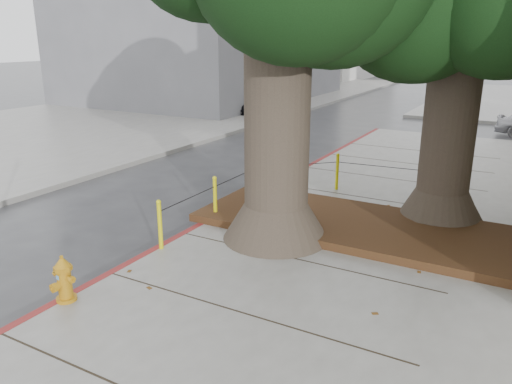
{
  "coord_description": "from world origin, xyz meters",
  "views": [
    {
      "loc": [
        3.76,
        -5.33,
        3.88
      ],
      "look_at": [
        -0.59,
        2.44,
        1.1
      ],
      "focal_mm": 35.0,
      "sensor_mm": 36.0,
      "label": 1
    }
  ],
  "objects": [
    {
      "name": "ground",
      "position": [
        0.0,
        0.0,
        0.0
      ],
      "size": [
        140.0,
        140.0,
        0.0
      ],
      "primitive_type": "plane",
      "color": "#28282B",
      "rests_on": "ground"
    },
    {
      "name": "sidewalk_opposite",
      "position": [
        -14.0,
        10.0,
        0.07
      ],
      "size": [
        14.0,
        60.0,
        0.15
      ],
      "primitive_type": "cube",
      "color": "slate",
      "rests_on": "ground"
    },
    {
      "name": "curb_red",
      "position": [
        -2.0,
        2.5,
        0.07
      ],
      "size": [
        0.14,
        26.0,
        0.16
      ],
      "primitive_type": "cube",
      "color": "maroon",
      "rests_on": "ground"
    },
    {
      "name": "planter_bed",
      "position": [
        0.9,
        3.9,
        0.23
      ],
      "size": [
        6.4,
        2.6,
        0.16
      ],
      "primitive_type": "cube",
      "color": "black",
      "rests_on": "sidewalk_main"
    },
    {
      "name": "building_far_grey",
      "position": [
        -15.0,
        22.0,
        6.0
      ],
      "size": [
        12.0,
        16.0,
        12.0
      ],
      "primitive_type": "cube",
      "color": "slate",
      "rests_on": "ground"
    },
    {
      "name": "bollard_ring",
      "position": [
        -0.87,
        4.38,
        0.66
      ],
      "size": [
        3.79,
        5.39,
        0.95
      ],
      "color": "yellow",
      "rests_on": "sidewalk_main"
    },
    {
      "name": "fire_hydrant",
      "position": [
        -1.9,
        -0.97,
        0.5
      ],
      "size": [
        0.38,
        0.35,
        0.72
      ],
      "rotation": [
        0.0,
        0.0,
        -0.1
      ],
      "color": "#C58414",
      "rests_on": "sidewalk_main"
    },
    {
      "name": "car_dark",
      "position": [
        -8.79,
        17.83,
        0.57
      ],
      "size": [
        1.66,
        3.97,
        1.15
      ],
      "primitive_type": "imported",
      "rotation": [
        0.0,
        0.0,
        0.01
      ],
      "color": "black",
      "rests_on": "ground"
    }
  ]
}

